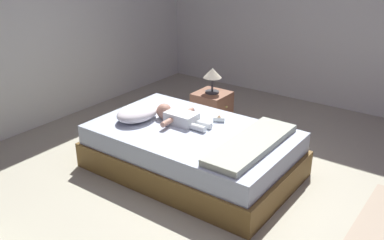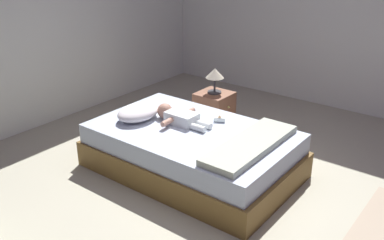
{
  "view_description": "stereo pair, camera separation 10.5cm",
  "coord_description": "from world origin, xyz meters",
  "px_view_note": "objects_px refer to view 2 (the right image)",
  "views": [
    {
      "loc": [
        -2.87,
        -1.61,
        2.23
      ],
      "look_at": [
        0.27,
        0.69,
        0.57
      ],
      "focal_mm": 40.09,
      "sensor_mm": 36.0,
      "label": 1
    },
    {
      "loc": [
        -2.81,
        -1.69,
        2.23
      ],
      "look_at": [
        0.27,
        0.69,
        0.57
      ],
      "focal_mm": 40.09,
      "sensor_mm": 36.0,
      "label": 2
    }
  ],
  "objects_px": {
    "pillow": "(138,112)",
    "nightstand": "(214,111)",
    "baby": "(178,116)",
    "bed": "(192,151)",
    "lamp": "(215,75)",
    "toothbrush": "(190,112)",
    "baby_bottle": "(220,119)"
  },
  "relations": [
    {
      "from": "toothbrush",
      "to": "lamp",
      "type": "bearing_deg",
      "value": 12.27
    },
    {
      "from": "nightstand",
      "to": "lamp",
      "type": "distance_m",
      "value": 0.47
    },
    {
      "from": "pillow",
      "to": "nightstand",
      "type": "xyz_separation_m",
      "value": [
        1.14,
        -0.18,
        -0.31
      ]
    },
    {
      "from": "pillow",
      "to": "toothbrush",
      "type": "relative_size",
      "value": 3.51
    },
    {
      "from": "bed",
      "to": "toothbrush",
      "type": "relative_size",
      "value": 14.66
    },
    {
      "from": "bed",
      "to": "pillow",
      "type": "distance_m",
      "value": 0.7
    },
    {
      "from": "lamp",
      "to": "baby_bottle",
      "type": "xyz_separation_m",
      "value": [
        -0.68,
        -0.54,
        -0.21
      ]
    },
    {
      "from": "baby",
      "to": "toothbrush",
      "type": "relative_size",
      "value": 4.53
    },
    {
      "from": "pillow",
      "to": "baby",
      "type": "distance_m",
      "value": 0.43
    },
    {
      "from": "pillow",
      "to": "baby_bottle",
      "type": "distance_m",
      "value": 0.85
    },
    {
      "from": "bed",
      "to": "lamp",
      "type": "height_order",
      "value": "lamp"
    },
    {
      "from": "toothbrush",
      "to": "pillow",
      "type": "bearing_deg",
      "value": 145.04
    },
    {
      "from": "pillow",
      "to": "lamp",
      "type": "distance_m",
      "value": 1.16
    },
    {
      "from": "baby",
      "to": "toothbrush",
      "type": "distance_m",
      "value": 0.28
    },
    {
      "from": "pillow",
      "to": "baby",
      "type": "height_order",
      "value": "baby"
    },
    {
      "from": "baby",
      "to": "baby_bottle",
      "type": "height_order",
      "value": "baby"
    },
    {
      "from": "bed",
      "to": "pillow",
      "type": "bearing_deg",
      "value": 102.91
    },
    {
      "from": "lamp",
      "to": "baby_bottle",
      "type": "relative_size",
      "value": 2.45
    },
    {
      "from": "baby",
      "to": "baby_bottle",
      "type": "relative_size",
      "value": 5.01
    },
    {
      "from": "baby",
      "to": "pillow",
      "type": "bearing_deg",
      "value": 116.96
    },
    {
      "from": "pillow",
      "to": "nightstand",
      "type": "height_order",
      "value": "pillow"
    },
    {
      "from": "toothbrush",
      "to": "lamp",
      "type": "xyz_separation_m",
      "value": [
        0.67,
        0.14,
        0.23
      ]
    },
    {
      "from": "nightstand",
      "to": "lamp",
      "type": "relative_size",
      "value": 1.55
    },
    {
      "from": "toothbrush",
      "to": "nightstand",
      "type": "relative_size",
      "value": 0.29
    },
    {
      "from": "toothbrush",
      "to": "baby_bottle",
      "type": "bearing_deg",
      "value": -91.85
    },
    {
      "from": "pillow",
      "to": "nightstand",
      "type": "distance_m",
      "value": 1.19
    },
    {
      "from": "pillow",
      "to": "baby",
      "type": "xyz_separation_m",
      "value": [
        0.19,
        -0.38,
        -0.02
      ]
    },
    {
      "from": "nightstand",
      "to": "lamp",
      "type": "xyz_separation_m",
      "value": [
        -0.0,
        0.0,
        0.47
      ]
    },
    {
      "from": "nightstand",
      "to": "bed",
      "type": "bearing_deg",
      "value": -157.08
    },
    {
      "from": "nightstand",
      "to": "baby_bottle",
      "type": "distance_m",
      "value": 0.9
    },
    {
      "from": "toothbrush",
      "to": "baby",
      "type": "bearing_deg",
      "value": -168.61
    },
    {
      "from": "pillow",
      "to": "lamp",
      "type": "height_order",
      "value": "lamp"
    }
  ]
}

